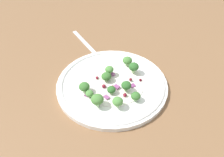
# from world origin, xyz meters

# --- Properties ---
(ground_plane) EXTENTS (1.80, 1.80, 0.02)m
(ground_plane) POSITION_xyz_m (0.00, 0.00, -0.01)
(ground_plane) COLOR brown
(plate) EXTENTS (0.28, 0.28, 0.02)m
(plate) POSITION_xyz_m (-0.01, -0.03, 0.01)
(plate) COLOR white
(plate) RESTS_ON ground_plane
(dressing_pool) EXTENTS (0.17, 0.17, 0.00)m
(dressing_pool) POSITION_xyz_m (-0.01, -0.03, 0.01)
(dressing_pool) COLOR white
(dressing_pool) RESTS_ON plate
(broccoli_floret_0) EXTENTS (0.03, 0.03, 0.03)m
(broccoli_floret_0) POSITION_xyz_m (0.07, -0.03, 0.03)
(broccoli_floret_0) COLOR #8EB77A
(broccoli_floret_0) RESTS_ON plate
(broccoli_floret_1) EXTENTS (0.02, 0.02, 0.02)m
(broccoli_floret_1) POSITION_xyz_m (-0.03, -0.11, 0.03)
(broccoli_floret_1) COLOR #8EB77A
(broccoli_floret_1) RESTS_ON plate
(broccoli_floret_2) EXTENTS (0.02, 0.02, 0.02)m
(broccoli_floret_2) POSITION_xyz_m (0.01, -0.01, 0.03)
(broccoli_floret_2) COLOR #9EC684
(broccoli_floret_2) RESTS_ON plate
(broccoli_floret_3) EXTENTS (0.03, 0.03, 0.03)m
(broccoli_floret_3) POSITION_xyz_m (-0.01, -0.01, 0.03)
(broccoli_floret_3) COLOR #8EB77A
(broccoli_floret_3) RESTS_ON plate
(broccoli_floret_4) EXTENTS (0.02, 0.02, 0.03)m
(broccoli_floret_4) POSITION_xyz_m (-0.02, -0.07, 0.03)
(broccoli_floret_4) COLOR #8EB77A
(broccoli_floret_4) RESTS_ON plate
(broccoli_floret_5) EXTENTS (0.02, 0.02, 0.02)m
(broccoli_floret_5) POSITION_xyz_m (-0.07, -0.08, 0.03)
(broccoli_floret_5) COLOR #8EB77A
(broccoli_floret_5) RESTS_ON plate
(broccoli_floret_6) EXTENTS (0.03, 0.03, 0.03)m
(broccoli_floret_6) POSITION_xyz_m (-0.07, 0.01, 0.03)
(broccoli_floret_6) COLOR #ADD18E
(broccoli_floret_6) RESTS_ON plate
(broccoli_floret_7) EXTENTS (0.02, 0.02, 0.02)m
(broccoli_floret_7) POSITION_xyz_m (-0.08, -0.01, 0.03)
(broccoli_floret_7) COLOR #8EB77A
(broccoli_floret_7) RESTS_ON plate
(broccoli_floret_8) EXTENTS (0.03, 0.03, 0.03)m
(broccoli_floret_8) POSITION_xyz_m (-0.09, -0.04, 0.03)
(broccoli_floret_8) COLOR #8EB77A
(broccoli_floret_8) RESTS_ON plate
(broccoli_floret_9) EXTENTS (0.03, 0.03, 0.03)m
(broccoli_floret_9) POSITION_xyz_m (0.05, -0.06, 0.03)
(broccoli_floret_9) COLOR #ADD18E
(broccoli_floret_9) RESTS_ON plate
(broccoli_floret_10) EXTENTS (0.02, 0.02, 0.02)m
(broccoli_floret_10) POSITION_xyz_m (-0.04, -0.05, 0.03)
(broccoli_floret_10) COLOR #8EB77A
(broccoli_floret_10) RESTS_ON plate
(cranberry_0) EXTENTS (0.01, 0.01, 0.01)m
(cranberry_0) POSITION_xyz_m (-0.04, -0.02, 0.02)
(cranberry_0) COLOR maroon
(cranberry_0) RESTS_ON plate
(cranberry_1) EXTENTS (0.01, 0.01, 0.01)m
(cranberry_1) POSITION_xyz_m (0.00, -0.06, 0.02)
(cranberry_1) COLOR maroon
(cranberry_1) RESTS_ON plate
(cranberry_2) EXTENTS (0.01, 0.01, 0.01)m
(cranberry_2) POSITION_xyz_m (-0.03, -0.04, 0.02)
(cranberry_2) COLOR maroon
(cranberry_2) RESTS_ON plate
(cranberry_3) EXTENTS (0.01, 0.01, 0.01)m
(cranberry_3) POSITION_xyz_m (0.02, -0.07, 0.02)
(cranberry_3) COLOR maroon
(cranberry_3) RESTS_ON plate
(cranberry_4) EXTENTS (0.01, 0.01, 0.01)m
(cranberry_4) POSITION_xyz_m (0.03, -0.09, 0.02)
(cranberry_4) COLOR #4C0A14
(cranberry_4) RESTS_ON plate
(cranberry_5) EXTENTS (0.01, 0.01, 0.01)m
(cranberry_5) POSITION_xyz_m (-0.04, -0.08, 0.02)
(cranberry_5) COLOR maroon
(cranberry_5) RESTS_ON plate
(cranberry_6) EXTENTS (0.01, 0.01, 0.01)m
(cranberry_6) POSITION_xyz_m (-0.02, 0.01, 0.02)
(cranberry_6) COLOR maroon
(cranberry_6) RESTS_ON plate
(onion_bit_0) EXTENTS (0.02, 0.02, 0.00)m
(onion_bit_0) POSITION_xyz_m (0.01, -0.01, 0.02)
(onion_bit_0) COLOR #934C84
(onion_bit_0) RESTS_ON plate
(onion_bit_1) EXTENTS (0.02, 0.02, 0.00)m
(onion_bit_1) POSITION_xyz_m (0.01, -0.08, 0.01)
(onion_bit_1) COLOR #843D75
(onion_bit_1) RESTS_ON plate
(onion_bit_2) EXTENTS (0.01, 0.01, 0.00)m
(onion_bit_2) POSITION_xyz_m (-0.08, -0.00, 0.02)
(onion_bit_2) COLOR #843D75
(onion_bit_2) RESTS_ON plate
(onion_bit_3) EXTENTS (0.01, 0.02, 0.01)m
(onion_bit_3) POSITION_xyz_m (-0.02, -0.05, 0.02)
(onion_bit_3) COLOR #934C84
(onion_bit_3) RESTS_ON plate
(onion_bit_4) EXTENTS (0.01, 0.02, 0.00)m
(onion_bit_4) POSITION_xyz_m (-0.06, -0.04, 0.02)
(onion_bit_4) COLOR #934C84
(onion_bit_4) RESTS_ON plate
(fork) EXTENTS (0.10, 0.17, 0.01)m
(fork) POSITION_xyz_m (0.11, 0.13, 0.00)
(fork) COLOR silver
(fork) RESTS_ON ground_plane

